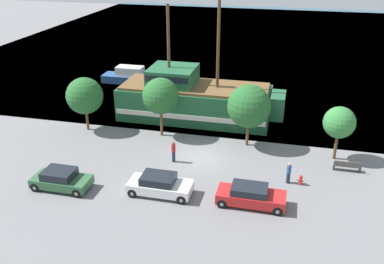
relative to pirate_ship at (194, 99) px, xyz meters
name	(u,v)px	position (x,y,z in m)	size (l,w,h in m)	color
ground_plane	(200,157)	(2.34, -7.92, -1.92)	(160.00, 160.00, 0.00)	slate
water_surface	(256,40)	(2.34, 36.08, -1.92)	(80.00, 80.00, 0.00)	#33566B
pirate_ship	(194,99)	(0.00, 0.00, 0.00)	(15.61, 5.35, 12.01)	#1E5633
moored_boat_dockside	(134,77)	(-9.64, 9.04, -1.19)	(7.93, 2.17, 1.97)	navy
parked_car_curb_front	(160,185)	(0.85, -13.83, -1.20)	(4.32, 1.94, 1.44)	white
parked_car_curb_mid	(251,196)	(7.01, -13.70, -1.21)	(4.46, 1.83, 1.41)	#B21E1E
parked_car_curb_rear	(61,179)	(-6.08, -14.71, -1.22)	(4.05, 1.96, 1.40)	#2D5B38
fire_hydrant	(301,180)	(10.19, -10.35, -1.51)	(0.42, 0.25, 0.76)	red
bench_promenade_east	(347,166)	(13.57, -7.55, -1.47)	(1.99, 0.45, 0.85)	#4C4742
pedestrian_walking_near	(174,151)	(0.49, -9.14, -1.01)	(0.32, 0.32, 1.77)	#232838
pedestrian_walking_far	(289,173)	(9.31, -10.28, -1.11)	(0.32, 0.32, 1.60)	#232838
tree_row_east	(85,96)	(-8.82, -5.00, 1.33)	(3.27, 3.27, 4.89)	brown
tree_row_mideast	(161,96)	(-1.88, -4.61, 1.75)	(3.15, 3.15, 5.26)	brown
tree_row_midwest	(249,106)	(5.71, -4.80, 1.58)	(3.58, 3.58, 5.29)	brown
tree_row_west	(339,123)	(12.76, -5.65, 1.19)	(2.47, 2.47, 4.36)	brown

